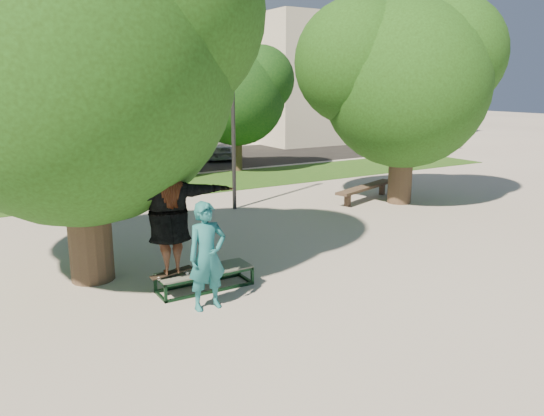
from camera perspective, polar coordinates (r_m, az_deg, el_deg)
ground at (r=11.88m, az=2.72°, el=-5.40°), size 120.00×120.00×0.00m
grass_strip at (r=20.55m, az=-9.78°, el=2.43°), size 30.00×4.00×0.02m
asphalt_strip at (r=26.38m, az=-17.02°, el=4.40°), size 40.00×8.00×0.01m
tree_left at (r=10.64m, az=-21.06°, el=15.78°), size 6.96×5.95×7.12m
tree_right at (r=17.42m, az=13.81°, el=13.86°), size 6.24×5.33×6.51m
bg_tree_mid at (r=22.04m, az=-17.90°, el=13.20°), size 5.76×4.92×6.24m
bg_tree_right at (r=23.50m, az=-4.04°, el=12.46°), size 5.04×4.31×5.43m
lamppost at (r=16.10m, az=-4.22°, el=10.91°), size 0.25×0.15×6.11m
office_building at (r=41.75m, az=-26.36°, el=17.71°), size 30.00×14.12×16.00m
side_building at (r=39.65m, az=6.88°, el=13.44°), size 15.00×10.00×8.00m
grind_box at (r=10.19m, az=-7.24°, el=-7.59°), size 1.80×0.60×0.38m
skater_rig at (r=9.59m, az=-11.00°, el=-1.42°), size 2.41×0.99×1.98m
bystander at (r=9.09m, az=-6.99°, el=-5.14°), size 0.69×0.46×1.89m
bench at (r=17.89m, az=10.07°, el=2.11°), size 3.12×1.48×0.49m
car_grey at (r=24.58m, az=-16.05°, el=5.56°), size 2.53×5.30×1.46m
car_silver_b at (r=28.55m, az=-6.64°, el=7.02°), size 2.76×5.40×1.50m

